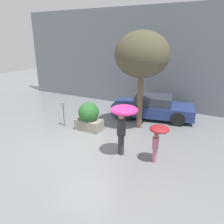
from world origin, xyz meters
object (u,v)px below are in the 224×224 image
(parked_car_near, at_px, (153,107))
(parking_meter, at_px, (63,109))
(person_child, at_px, (158,134))
(person_adult, at_px, (123,117))
(street_tree, at_px, (142,55))
(planter_box, at_px, (89,116))

(parked_car_near, xyz_separation_m, parking_meter, (-3.54, -3.28, 0.31))
(person_child, xyz_separation_m, parking_meter, (-5.10, 1.13, -0.21))
(person_adult, relative_size, parked_car_near, 0.43)
(person_child, height_order, street_tree, street_tree)
(street_tree, bearing_deg, parking_meter, -154.44)
(person_child, bearing_deg, person_adult, 177.12)
(person_child, bearing_deg, street_tree, 115.48)
(planter_box, distance_m, parking_meter, 1.39)
(person_child, relative_size, parked_car_near, 0.31)
(parking_meter, bearing_deg, street_tree, 25.56)
(parked_car_near, relative_size, parking_meter, 3.68)
(planter_box, xyz_separation_m, parked_car_near, (2.18, 3.07, -0.08))
(person_child, distance_m, parked_car_near, 4.71)
(parked_car_near, xyz_separation_m, street_tree, (-0.16, -1.67, 2.90))
(parked_car_near, bearing_deg, parking_meter, 121.49)
(planter_box, height_order, parking_meter, planter_box)
(planter_box, bearing_deg, person_adult, -30.16)
(planter_box, relative_size, street_tree, 0.30)
(person_adult, xyz_separation_m, parking_meter, (-3.81, 1.21, -0.66))
(person_adult, height_order, street_tree, street_tree)
(planter_box, relative_size, person_adult, 0.69)
(planter_box, relative_size, parking_meter, 1.10)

